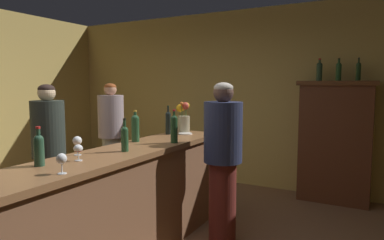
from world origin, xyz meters
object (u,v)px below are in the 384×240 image
Objects in this scene: display_bottle_left at (319,71)px; patron_tall at (49,152)px; patron_redhead at (111,135)px; wine_bottle_pinot at (125,137)px; wine_bottle_malbec at (168,122)px; flower_arrangement at (184,118)px; display_cabinet at (335,140)px; cheese_plate at (185,134)px; wine_bottle_syrah at (135,127)px; display_bottle_midleft at (339,71)px; display_bottle_center at (358,71)px; bar_counter at (116,209)px; wine_bottle_merlot at (174,128)px; bartender at (223,157)px; wine_glass_rear at (77,141)px; wine_bottle_rose at (39,148)px; wine_glass_front at (78,149)px; wine_glass_mid at (62,159)px.

patron_tall is at bearing -133.67° from display_bottle_left.
wine_bottle_pinot is at bearing -16.34° from patron_redhead.
flower_arrangement is (0.09, 0.21, 0.03)m from wine_bottle_malbec.
display_cabinet is 4.90× the size of wine_bottle_malbec.
wine_bottle_syrah is at bearing -104.31° from cheese_plate.
patron_redhead is at bearing 168.18° from cheese_plate.
wine_bottle_syrah is 1.11× the size of wine_bottle_pinot.
wine_bottle_pinot is 3.04m from display_bottle_midleft.
patron_redhead is at bearing 135.04° from wine_bottle_pinot.
display_bottle_center is 0.18× the size of patron_tall.
bar_counter is 3.07m from display_cabinet.
patron_tall reaches higher than wine_bottle_malbec.
wine_bottle_syrah is (-0.18, 0.52, 0.65)m from bar_counter.
wine_bottle_pinot is at bearing -103.50° from wine_bottle_merlot.
bartender is at bearing -32.80° from flower_arrangement.
wine_bottle_syrah reaches higher than wine_glass_rear.
wine_bottle_syrah is 1.08× the size of display_bottle_midleft.
patron_redhead is at bearing 140.62° from wine_bottle_syrah.
wine_bottle_merlot is 2.08× the size of cheese_plate.
display_bottle_left reaches higher than wine_bottle_syrah.
display_cabinet is 10.28× the size of cheese_plate.
display_bottle_center is at bearing 61.38° from wine_bottle_rose.
display_bottle_center is (0.47, 0.00, -0.01)m from display_bottle_left.
display_cabinet is 2.73m from wine_bottle_syrah.
wine_glass_front is 0.08× the size of patron_redhead.
wine_glass_mid is at bearing -78.94° from wine_bottle_malbec.
wine_bottle_rose is 0.18× the size of patron_redhead.
display_bottle_center is at bearing 49.24° from wine_bottle_syrah.
wine_bottle_pinot is 1.84× the size of wine_glass_rear.
wine_bottle_malbec is at bearing 128.18° from wine_bottle_merlot.
patron_redhead is at bearing 132.65° from bar_counter.
wine_bottle_merlot is 1.41m from patron_tall.
display_bottle_left reaches higher than wine_bottle_merlot.
wine_bottle_pinot is (0.24, -0.45, -0.03)m from wine_bottle_syrah.
display_cabinet is 2.42m from wine_bottle_merlot.
patron_tall reaches higher than flower_arrangement.
display_bottle_left is 2.12m from bartender.
wine_glass_front is (0.11, 0.25, -0.04)m from wine_bottle_rose.
wine_bottle_pinot is 2.94m from display_bottle_left.
bartender is (0.75, 1.50, -0.26)m from wine_bottle_rose.
wine_bottle_pinot reaches higher than bar_counter.
wine_bottle_malbec is 1.07m from wine_bottle_pinot.
wine_bottle_syrah is 2.00× the size of cheese_plate.
bartender is at bearing 47.35° from patron_tall.
wine_bottle_syrah is (-0.06, 1.16, 0.02)m from wine_bottle_rose.
wine_glass_rear is 0.42× the size of flower_arrangement.
wine_bottle_pinot is 3.15m from display_bottle_center.
flower_arrangement reaches higher than cheese_plate.
wine_bottle_malbec is at bearing 95.93° from wine_glass_front.
display_cabinet is (1.45, 2.69, 0.34)m from bar_counter.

